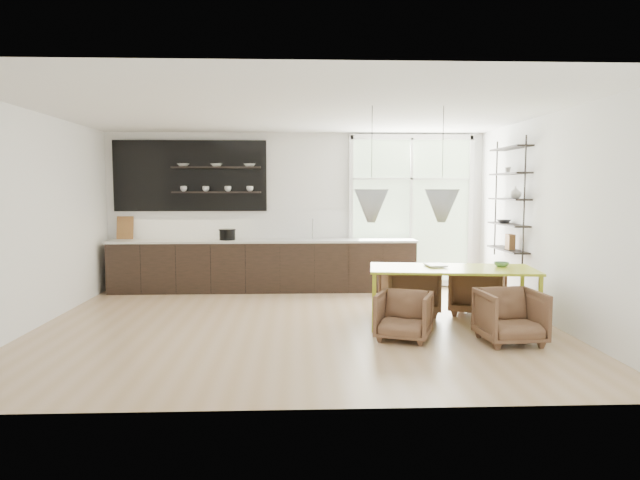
{
  "coord_description": "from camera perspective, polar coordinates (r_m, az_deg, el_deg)",
  "views": [
    {
      "loc": [
        0.0,
        -7.68,
        1.87
      ],
      "look_at": [
        0.34,
        0.6,
        1.12
      ],
      "focal_mm": 32.0,
      "sensor_mm": 36.0,
      "label": 1
    }
  ],
  "objects": [
    {
      "name": "room",
      "position": [
        8.81,
        1.41,
        2.52
      ],
      "size": [
        7.02,
        6.01,
        2.91
      ],
      "color": "tan",
      "rests_on": "ground"
    },
    {
      "name": "kitchen_run",
      "position": [
        10.47,
        -6.16,
        -1.82
      ],
      "size": [
        5.54,
        0.69,
        2.75
      ],
      "color": "black",
      "rests_on": "ground"
    },
    {
      "name": "right_shelving",
      "position": [
        9.47,
        18.43,
        3.6
      ],
      "size": [
        0.26,
        1.22,
        1.9
      ],
      "color": "black",
      "rests_on": "ground"
    },
    {
      "name": "dining_table",
      "position": [
        7.92,
        13.04,
        -3.11
      ],
      "size": [
        2.3,
        1.27,
        0.8
      ],
      "rotation": [
        0.0,
        0.0,
        -0.13
      ],
      "color": "#AEBB1F",
      "rests_on": "ground"
    },
    {
      "name": "armchair_back_left",
      "position": [
        8.62,
        8.84,
        -4.94
      ],
      "size": [
        0.81,
        0.83,
        0.73
      ],
      "primitive_type": "imported",
      "rotation": [
        0.0,
        0.0,
        3.18
      ],
      "color": "brown",
      "rests_on": "ground"
    },
    {
      "name": "armchair_back_right",
      "position": [
        8.84,
        15.55,
        -4.89
      ],
      "size": [
        1.02,
        1.03,
        0.71
      ],
      "primitive_type": "imported",
      "rotation": [
        0.0,
        0.0,
        2.69
      ],
      "color": "brown",
      "rests_on": "ground"
    },
    {
      "name": "armchair_front_left",
      "position": [
        7.19,
        8.39,
        -7.5
      ],
      "size": [
        0.83,
        0.84,
        0.6
      ],
      "primitive_type": "imported",
      "rotation": [
        0.0,
        0.0,
        -0.37
      ],
      "color": "brown",
      "rests_on": "ground"
    },
    {
      "name": "armchair_front_right",
      "position": [
        7.31,
        18.5,
        -7.26
      ],
      "size": [
        0.75,
        0.77,
        0.66
      ],
      "primitive_type": "imported",
      "rotation": [
        0.0,
        0.0,
        0.07
      ],
      "color": "brown",
      "rests_on": "ground"
    },
    {
      "name": "wire_stool",
      "position": [
        7.58,
        6.71,
        -7.03
      ],
      "size": [
        0.33,
        0.33,
        0.42
      ],
      "rotation": [
        0.0,
        0.0,
        -0.41
      ],
      "color": "black",
      "rests_on": "ground"
    },
    {
      "name": "table_book",
      "position": [
        7.96,
        10.63,
        -2.52
      ],
      "size": [
        0.28,
        0.36,
        0.03
      ],
      "primitive_type": "imported",
      "rotation": [
        0.0,
        0.0,
        0.07
      ],
      "color": "white",
      "rests_on": "dining_table"
    },
    {
      "name": "table_bowl",
      "position": [
        8.2,
        17.68,
        -2.34
      ],
      "size": [
        0.2,
        0.2,
        0.06
      ],
      "primitive_type": "imported",
      "rotation": [
        0.0,
        0.0,
        -0.01
      ],
      "color": "#558754",
      "rests_on": "dining_table"
    }
  ]
}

